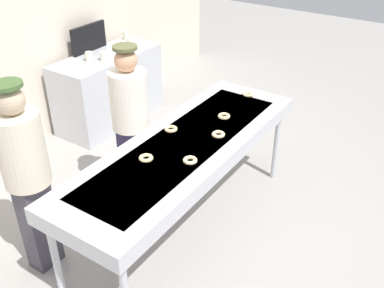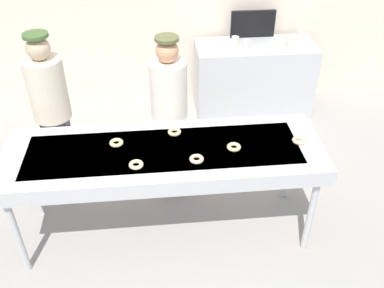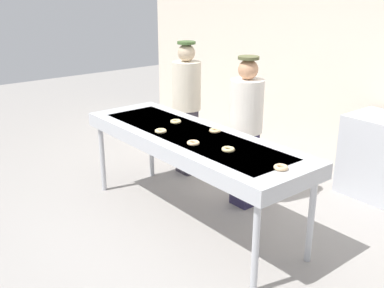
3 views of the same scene
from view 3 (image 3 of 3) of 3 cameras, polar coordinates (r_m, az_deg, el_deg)
ground_plane at (r=4.69m, az=-0.13°, el=-9.51°), size 16.00×16.00×0.00m
back_wall at (r=6.03m, az=18.99°, el=11.74°), size 8.00×0.12×3.14m
fryer_conveyor at (r=4.35m, az=-0.14°, el=0.35°), size 2.60×0.83×0.92m
plain_donut_0 at (r=3.56m, az=11.12°, el=-2.90°), size 0.16×0.16×0.03m
plain_donut_1 at (r=4.67m, az=-2.06°, el=2.84°), size 0.14×0.14×0.03m
plain_donut_2 at (r=4.37m, az=-3.96°, el=1.65°), size 0.13×0.13×0.03m
plain_donut_3 at (r=4.03m, az=0.15°, el=0.14°), size 0.14×0.14×0.03m
plain_donut_4 at (r=3.89m, az=4.57°, el=-0.67°), size 0.13×0.13×0.03m
plain_donut_5 at (r=4.38m, az=2.92°, el=1.70°), size 0.15×0.15×0.03m
worker_baker at (r=4.70m, az=6.79°, el=2.47°), size 0.34×0.34×1.61m
worker_assistant at (r=5.53m, az=-0.68°, el=5.47°), size 0.35×0.35×1.65m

